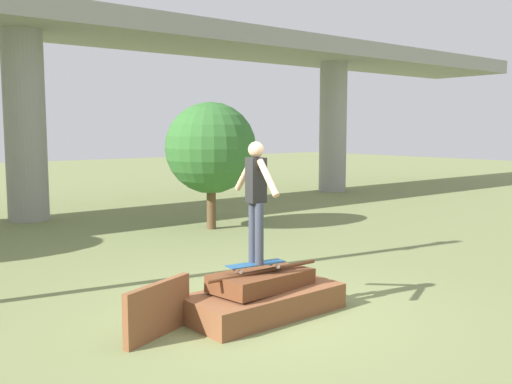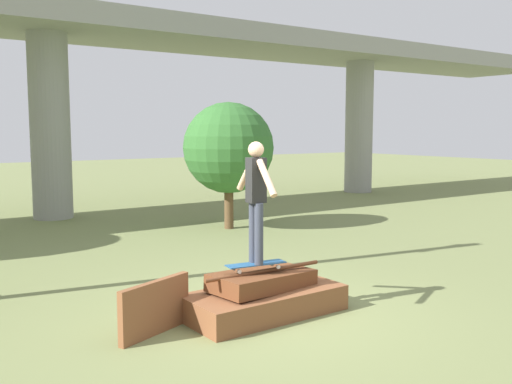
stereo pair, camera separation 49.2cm
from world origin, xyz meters
The scene contains 7 objects.
ground_plane centered at (0.00, 0.00, 0.00)m, with size 80.00×80.00×0.00m, color olive.
scrap_pile centered at (0.00, 0.02, 0.25)m, with size 2.22×1.08×0.64m.
scrap_plank_loose centered at (-1.55, 0.16, 0.34)m, with size 1.11×0.51×0.67m.
skateboard centered at (-0.12, 0.03, 0.71)m, with size 0.86×0.34×0.09m.
skater centered at (-0.12, 0.03, 1.68)m, with size 0.25×1.09×1.65m.
highway_overpass centered at (0.00, 10.39, 5.06)m, with size 44.00×3.90×5.81m.
tree_behind_left centered at (3.23, 6.08, 2.06)m, with size 2.30×2.30×3.22m.
Camera 2 is at (-4.43, -6.19, 2.53)m, focal length 40.00 mm.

